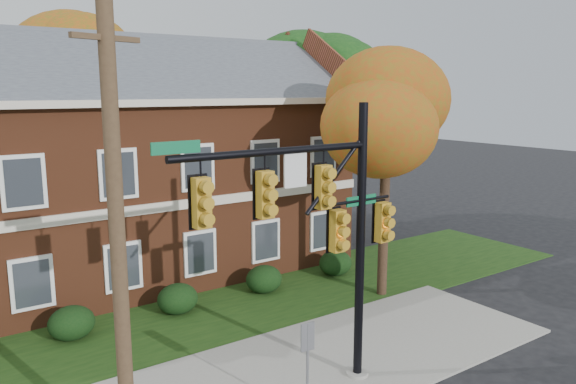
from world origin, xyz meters
TOP-DOWN VIEW (x-y plane):
  - ground at (0.00, 0.00)m, footprint 120.00×120.00m
  - sidewalk at (0.00, 1.00)m, footprint 14.00×5.00m
  - grass_strip at (0.00, 6.00)m, footprint 30.00×6.00m
  - apartment_building at (-2.00, 11.95)m, footprint 18.80×8.80m
  - hedge_left at (-5.50, 6.70)m, footprint 1.40×1.26m
  - hedge_center at (-2.00, 6.70)m, footprint 1.40×1.26m
  - hedge_right at (1.50, 6.70)m, footprint 1.40×1.26m
  - hedge_far_right at (5.00, 6.70)m, footprint 1.40×1.26m
  - tree_near_right at (5.22, 3.87)m, footprint 4.50×4.25m
  - tree_right_rear at (9.31, 12.81)m, footprint 6.30×5.95m
  - tree_far_rear at (-0.66, 19.79)m, footprint 6.84×6.46m
  - traffic_signal at (-1.21, -0.11)m, footprint 6.50×0.58m
  - utility_pole at (-6.08, -0.01)m, footprint 1.39×0.55m
  - sign_post at (-2.17, -0.86)m, footprint 0.35×0.07m

SIDE VIEW (x-z plane):
  - ground at x=0.00m, z-range 0.00..0.00m
  - grass_strip at x=0.00m, z-range 0.00..0.04m
  - sidewalk at x=0.00m, z-range 0.00..0.08m
  - hedge_left at x=-5.50m, z-range 0.00..1.05m
  - hedge_center at x=-2.00m, z-range 0.00..1.05m
  - hedge_right at x=1.50m, z-range 0.00..1.05m
  - hedge_far_right at x=5.00m, z-range 0.00..1.05m
  - sign_post at x=-2.17m, z-range 0.43..2.82m
  - traffic_signal at x=-1.21m, z-range 0.88..8.13m
  - utility_pole at x=-6.08m, z-range 0.07..9.25m
  - apartment_building at x=-2.00m, z-range 0.12..9.86m
  - tree_near_right at x=5.22m, z-range 2.38..10.96m
  - tree_right_rear at x=9.31m, z-range 2.81..13.43m
  - tree_far_rear at x=-0.66m, z-range 3.08..14.60m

